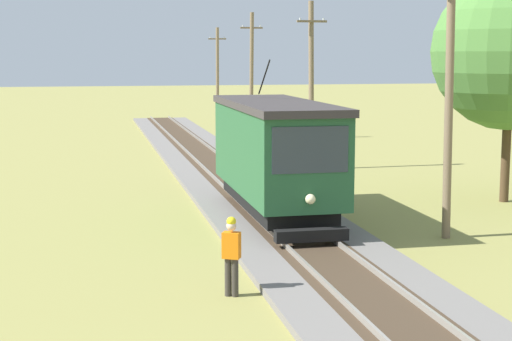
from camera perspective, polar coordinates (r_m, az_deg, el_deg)
red_tram at (r=25.05m, az=1.40°, el=1.25°), size 2.60×8.54×4.79m
utility_pole_near_tram at (r=23.35m, az=13.67°, el=5.65°), size 1.40×0.47×8.38m
utility_pole_mid at (r=36.64m, az=3.98°, el=6.20°), size 1.40×0.58×7.67m
utility_pole_far at (r=49.66m, az=-0.32°, el=6.87°), size 1.40×0.58×7.81m
utility_pole_distant at (r=62.47m, az=-2.78°, el=6.93°), size 1.40×0.43×7.32m
track_worker at (r=17.51m, az=-1.77°, el=-5.89°), size 0.45×0.39×1.78m
tree_left_near at (r=29.69m, az=17.76°, el=8.10°), size 5.57×5.57×8.15m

